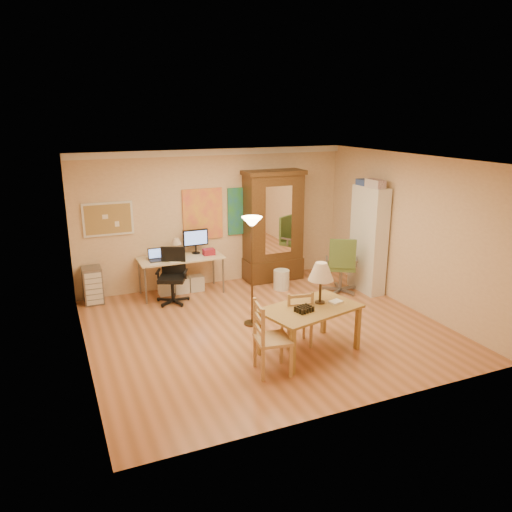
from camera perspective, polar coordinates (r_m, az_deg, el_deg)
name	(u,v)px	position (r m, az deg, el deg)	size (l,w,h in m)	color
floor	(266,328)	(8.18, 1.10, -8.24)	(5.50, 5.50, 0.00)	#A06139
crown_molding	(214,152)	(9.78, -4.87, 11.76)	(5.50, 0.08, 0.12)	white
corkboard	(108,219)	(9.51, -16.55, 4.08)	(0.90, 0.04, 0.62)	#9B8249
art_panel_left	(203,214)	(9.87, -6.10, 4.79)	(0.80, 0.04, 1.00)	yellow
art_panel_right	(245,211)	(10.17, -1.23, 5.20)	(0.75, 0.04, 0.95)	#226E89
dining_table	(314,297)	(7.21, 6.67, -4.68)	(1.55, 1.14, 1.31)	brown
ladder_chair_back	(297,320)	(7.49, 4.72, -7.25)	(0.47, 0.45, 0.88)	tan
ladder_chair_left	(270,340)	(6.70, 1.63, -9.57)	(0.51, 0.53, 1.01)	tan
torchiere_lamp	(252,239)	(7.86, -0.46, 1.93)	(0.33, 0.33, 1.81)	#46311C
computer_desk	(182,271)	(9.69, -8.43, -1.69)	(1.59, 0.69, 1.20)	#C6B491
office_chair_black	(173,288)	(9.29, -9.48, -3.64)	(0.62, 0.62, 1.01)	black
office_chair_green	(341,278)	(9.77, 9.65, -2.48)	(0.69, 0.69, 1.11)	slate
drawer_cart	(93,285)	(9.58, -18.15, -3.21)	(0.34, 0.41, 0.68)	slate
armoire	(273,233)	(10.26, 1.94, 2.64)	(1.23, 0.58, 2.26)	#381F0F
bookshelf	(368,240)	(9.79, 12.72, 1.79)	(0.31, 0.82, 2.04)	white
wastebin	(281,280)	(9.85, 2.92, -2.72)	(0.31, 0.31, 0.39)	silver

